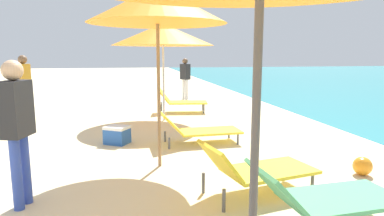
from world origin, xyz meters
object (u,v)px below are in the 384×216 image
lounger_second_inland (255,168)px  cooler_box (117,135)px  lounger_farthest_shoreside (181,101)px  person_walking_far (17,120)px  beach_ball (362,166)px  umbrella_farthest (163,35)px  lounger_second_shoreside (198,129)px  person_walking_near (24,81)px  umbrella_second (157,5)px  person_walking_mid (185,75)px  lounger_nearest_shoreside (323,195)px

lounger_second_inland → cooler_box: lounger_second_inland is taller
lounger_farthest_shoreside → person_walking_far: size_ratio=0.91×
beach_ball → umbrella_farthest: bearing=118.2°
lounger_second_shoreside → lounger_second_inland: bearing=-87.7°
lounger_farthest_shoreside → beach_ball: bearing=-64.1°
umbrella_farthest → person_walking_near: size_ratio=1.53×
cooler_box → lounger_second_inland: bearing=-57.0°
lounger_second_shoreside → beach_ball: 2.84m
umbrella_second → person_walking_mid: size_ratio=1.76×
lounger_second_inland → lounger_farthest_shoreside: size_ratio=1.00×
lounger_nearest_shoreside → beach_ball: 1.84m
lounger_farthest_shoreside → person_walking_mid: person_walking_mid is taller
umbrella_farthest → lounger_farthest_shoreside: (0.61, 1.12, -1.82)m
lounger_second_inland → lounger_nearest_shoreside: bearing=-79.2°
umbrella_second → person_walking_near: bearing=125.7°
umbrella_farthest → person_walking_mid: bearing=72.8°
lounger_nearest_shoreside → person_walking_far: person_walking_far is taller
umbrella_second → person_walking_near: size_ratio=1.62×
umbrella_second → person_walking_far: bearing=-146.4°
lounger_nearest_shoreside → cooler_box: (-2.10, 3.54, -0.16)m
cooler_box → beach_ball: cooler_box is taller
lounger_second_inland → umbrella_farthest: (-0.64, 4.77, 1.84)m
person_walking_far → lounger_nearest_shoreside: bearing=-4.2°
lounger_nearest_shoreside → umbrella_farthest: (-1.00, 5.63, 1.84)m
lounger_nearest_shoreside → lounger_farthest_shoreside: (-0.39, 6.75, 0.01)m
person_walking_mid → beach_ball: bearing=-111.4°
lounger_nearest_shoreside → person_walking_near: size_ratio=0.92×
umbrella_second → beach_ball: (2.78, -0.90, -2.24)m
lounger_second_inland → person_walking_near: person_walking_near is taller
lounger_second_inland → beach_ball: bearing=-0.9°
umbrella_second → umbrella_farthest: umbrella_second is taller
person_walking_near → umbrella_second: bearing=87.3°
lounger_second_shoreside → person_walking_far: bearing=-140.3°
lounger_second_shoreside → person_walking_near: 5.12m
beach_ball → lounger_second_inland: bearing=-168.9°
umbrella_farthest → person_walking_far: size_ratio=1.56×
person_walking_far → beach_ball: person_walking_far is taller
umbrella_farthest → beach_ball: umbrella_farthest is taller
lounger_farthest_shoreside → person_walking_mid: size_ratio=0.97×
lounger_nearest_shoreside → umbrella_second: 3.26m
lounger_nearest_shoreside → cooler_box: 4.12m
lounger_second_shoreside → umbrella_farthest: 3.05m
lounger_second_shoreside → lounger_second_inland: lounger_second_inland is taller
person_walking_far → cooler_box: size_ratio=3.03×
umbrella_farthest → cooler_box: 3.09m
lounger_farthest_shoreside → lounger_second_inland: bearing=-81.5°
lounger_second_inland → person_walking_near: size_ratio=0.89×
umbrella_farthest → umbrella_second: bearing=-96.7°
lounger_second_shoreside → beach_ball: (1.95, -2.07, -0.15)m
lounger_second_inland → person_walking_far: size_ratio=0.91×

